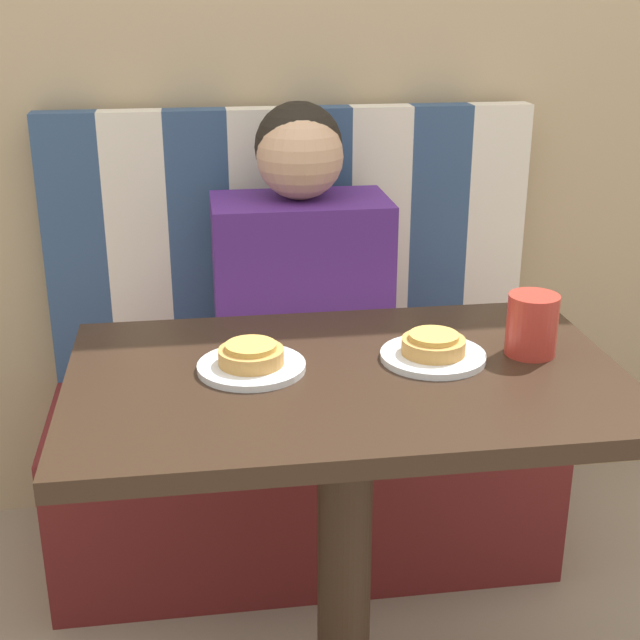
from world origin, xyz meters
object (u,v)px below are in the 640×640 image
object	(u,v)px
pizza_left	(251,355)
pizza_right	(434,344)
plate_left	(251,367)
drinking_cup	(532,325)
plate_right	(433,356)
person	(301,268)

from	to	relation	value
pizza_left	pizza_right	bearing A→B (deg)	0.00
pizza_left	pizza_right	distance (m)	0.32
plate_left	pizza_left	world-z (taller)	pizza_left
pizza_right	drinking_cup	size ratio (longest dim) A/B	1.01
plate_right	drinking_cup	world-z (taller)	drinking_cup
plate_left	pizza_right	size ratio (longest dim) A/B	1.66
plate_left	drinking_cup	xyz separation A→B (m)	(0.50, 0.00, 0.05)
person	pizza_left	distance (m)	0.62
plate_left	plate_right	bearing A→B (deg)	0.00
person	plate_right	bearing A→B (deg)	-75.09
person	drinking_cup	xyz separation A→B (m)	(0.34, -0.60, 0.07)
person	pizza_right	distance (m)	0.62
plate_left	drinking_cup	distance (m)	0.50
pizza_left	drinking_cup	bearing A→B (deg)	0.03
plate_left	pizza_right	distance (m)	0.32
drinking_cup	plate_right	bearing A→B (deg)	-179.90
pizza_left	plate_left	bearing A→B (deg)	90.00
person	plate_left	distance (m)	0.62
plate_right	pizza_left	world-z (taller)	pizza_left
plate_left	plate_right	size ratio (longest dim) A/B	1.00
plate_right	person	bearing A→B (deg)	104.91
person	pizza_right	bearing A→B (deg)	-75.09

